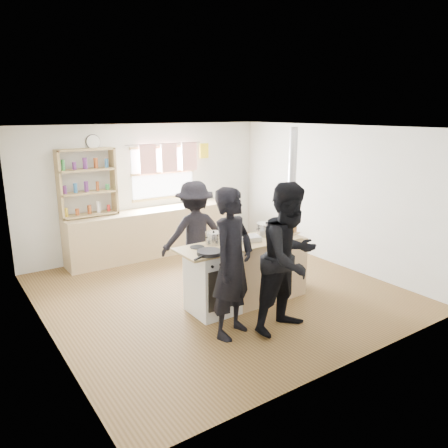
% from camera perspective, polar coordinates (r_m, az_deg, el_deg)
% --- Properties ---
extents(ground, '(5.00, 5.00, 0.01)m').
position_cam_1_polar(ground, '(6.89, -0.79, -8.82)').
color(ground, brown).
rests_on(ground, ground).
extents(back_counter, '(3.40, 0.55, 0.90)m').
position_cam_1_polar(back_counter, '(8.58, -8.99, -1.04)').
color(back_counter, tan).
rests_on(back_counter, ground).
extents(shelving_unit, '(1.00, 0.28, 1.20)m').
position_cam_1_polar(shelving_unit, '(8.05, -17.43, 5.20)').
color(shelving_unit, tan).
rests_on(shelving_unit, back_counter).
extents(thermos, '(0.10, 0.10, 0.26)m').
position_cam_1_polar(thermos, '(8.87, -3.63, 3.50)').
color(thermos, silver).
rests_on(thermos, back_counter).
extents(cooking_island, '(1.97, 0.64, 0.93)m').
position_cam_1_polar(cooking_island, '(6.37, 3.03, -6.24)').
color(cooking_island, silver).
rests_on(cooking_island, ground).
extents(skillet_greens, '(0.44, 0.44, 0.05)m').
position_cam_1_polar(skillet_greens, '(5.64, -1.93, -3.70)').
color(skillet_greens, black).
rests_on(skillet_greens, cooking_island).
extents(roast_tray, '(0.42, 0.33, 0.07)m').
position_cam_1_polar(roast_tray, '(6.22, 3.02, -1.89)').
color(roast_tray, silver).
rests_on(roast_tray, cooking_island).
extents(stockpot_stove, '(0.24, 0.24, 0.19)m').
position_cam_1_polar(stockpot_stove, '(6.06, -1.36, -1.84)').
color(stockpot_stove, '#B8B8BA').
rests_on(stockpot_stove, cooking_island).
extents(stockpot_counter, '(0.28, 0.28, 0.21)m').
position_cam_1_polar(stockpot_counter, '(6.50, 5.52, -0.70)').
color(stockpot_counter, '#B1B1B3').
rests_on(stockpot_counter, cooking_island).
extents(bread_board, '(0.31, 0.25, 0.12)m').
position_cam_1_polar(bread_board, '(6.63, 8.55, -0.89)').
color(bread_board, tan).
rests_on(bread_board, cooking_island).
extents(flue_heater, '(0.35, 0.35, 2.50)m').
position_cam_1_polar(flue_heater, '(6.95, 8.55, -2.97)').
color(flue_heater, black).
rests_on(flue_heater, ground).
extents(person_near_left, '(0.80, 0.68, 1.87)m').
position_cam_1_polar(person_near_left, '(5.31, 1.10, -5.18)').
color(person_near_left, black).
rests_on(person_near_left, ground).
extents(person_near_right, '(1.01, 0.84, 1.91)m').
position_cam_1_polar(person_near_right, '(5.49, 8.53, -4.43)').
color(person_near_right, black).
rests_on(person_near_right, ground).
extents(person_far, '(1.17, 0.78, 1.68)m').
position_cam_1_polar(person_far, '(6.93, -3.83, -1.29)').
color(person_far, black).
rests_on(person_far, ground).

